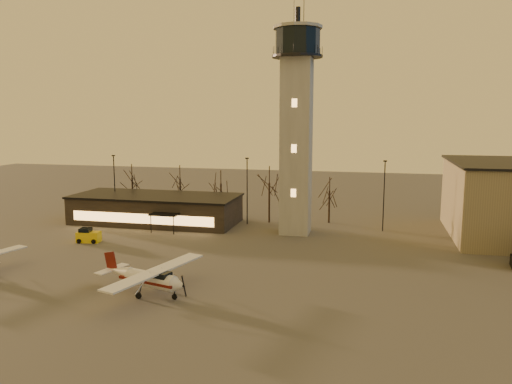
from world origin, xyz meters
TOP-DOWN VIEW (x-y plane):
  - ground at (0.00, 0.00)m, footprint 220.00×220.00m
  - control_tower at (0.00, 30.00)m, footprint 6.80×6.80m
  - terminal at (-21.99, 31.98)m, footprint 25.40×12.20m
  - light_poles at (0.50, 31.00)m, footprint 58.50×12.25m
  - tree_row at (-13.70, 39.16)m, footprint 37.20×9.20m
  - cessna_front at (-8.94, 2.64)m, footprint 10.08×12.52m
  - service_cart at (-25.50, 18.67)m, footprint 3.12×2.22m

SIDE VIEW (x-z plane):
  - ground at x=0.00m, z-range 0.00..0.00m
  - service_cart at x=-25.50m, z-range -0.22..1.63m
  - cessna_front at x=-8.94m, z-range -0.55..2.92m
  - terminal at x=-21.99m, z-range 0.01..4.31m
  - light_poles at x=0.50m, z-range 0.34..10.48m
  - tree_row at x=-13.70m, z-range 1.54..10.34m
  - control_tower at x=0.00m, z-range 0.03..32.63m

